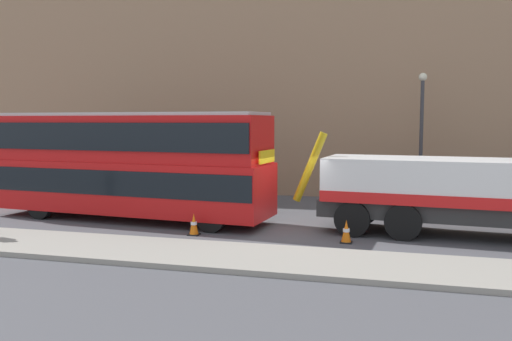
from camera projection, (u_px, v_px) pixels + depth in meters
ground_plane at (293, 230)px, 18.25m from camera, size 120.00×120.00×0.00m
near_kerb at (263, 259)px, 14.21m from camera, size 60.00×2.80×0.15m
building_facade at (329, 33)px, 26.09m from camera, size 60.00×1.50×16.00m
recovery_tow_truck at (478, 184)px, 16.90m from camera, size 10.23×3.40×3.67m
double_decker_bus at (129, 161)px, 20.08m from camera, size 11.18×3.48×4.06m
traffic_cone_near_bus at (194, 225)px, 17.49m from camera, size 0.36×0.36×0.72m
traffic_cone_midway at (346, 232)px, 16.37m from camera, size 0.36×0.36×0.72m
street_lamp at (421, 127)px, 23.28m from camera, size 0.36×0.36×5.83m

